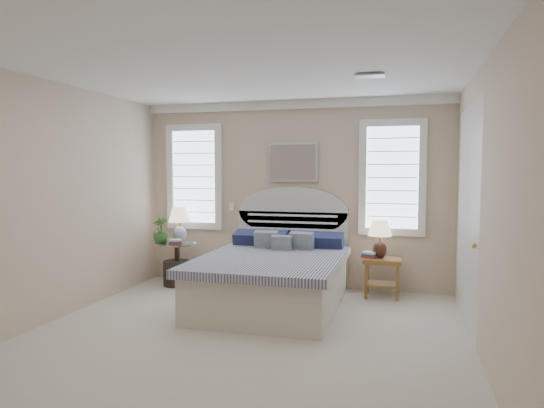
{
  "coord_description": "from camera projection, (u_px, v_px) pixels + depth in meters",
  "views": [
    {
      "loc": [
        1.56,
        -4.4,
        1.7
      ],
      "look_at": [
        0.09,
        1.0,
        1.31
      ],
      "focal_mm": 32.0,
      "sensor_mm": 36.0,
      "label": 1
    }
  ],
  "objects": [
    {
      "name": "window_right",
      "position": [
        392.0,
        178.0,
        6.67
      ],
      "size": [
        0.9,
        0.06,
        1.6
      ],
      "primitive_type": "cube",
      "color": "silver",
      "rests_on": "wall_back"
    },
    {
      "name": "books_right",
      "position": [
        370.0,
        255.0,
        6.48
      ],
      "size": [
        0.23,
        0.2,
        0.08
      ],
      "rotation": [
        0.0,
        0.0,
        -0.35
      ],
      "color": "#AA2F2A",
      "rests_on": "nightstand_right"
    },
    {
      "name": "switch_plate",
      "position": [
        232.0,
        207.0,
        7.32
      ],
      "size": [
        0.08,
        0.01,
        0.12
      ],
      "primitive_type": "cube",
      "color": "white",
      "rests_on": "wall_back"
    },
    {
      "name": "floor",
      "position": [
        237.0,
        343.0,
        4.76
      ],
      "size": [
        4.5,
        5.0,
        0.01
      ],
      "primitive_type": "cube",
      "color": "#B9AE9E",
      "rests_on": "ground"
    },
    {
      "name": "closet_door",
      "position": [
        467.0,
        217.0,
        5.25
      ],
      "size": [
        0.02,
        1.8,
        2.4
      ],
      "primitive_type": "cube",
      "color": "silver",
      "rests_on": "floor"
    },
    {
      "name": "lamp_left",
      "position": [
        180.0,
        221.0,
        7.19
      ],
      "size": [
        0.35,
        0.35,
        0.53
      ],
      "rotation": [
        0.0,
        0.0,
        0.07
      ],
      "color": "silver",
      "rests_on": "side_table_left"
    },
    {
      "name": "wall_back",
      "position": [
        293.0,
        194.0,
        7.07
      ],
      "size": [
        4.5,
        0.02,
        2.7
      ],
      "primitive_type": "cube",
      "color": "beige",
      "rests_on": "floor"
    },
    {
      "name": "bed",
      "position": [
        275.0,
        274.0,
        6.14
      ],
      "size": [
        1.72,
        2.28,
        1.47
      ],
      "color": "silver",
      "rests_on": "floor"
    },
    {
      "name": "lamp_right",
      "position": [
        380.0,
        234.0,
        6.46
      ],
      "size": [
        0.4,
        0.4,
        0.52
      ],
      "rotation": [
        0.0,
        0.0,
        0.33
      ],
      "color": "black",
      "rests_on": "nightstand_right"
    },
    {
      "name": "potted_plant",
      "position": [
        161.0,
        230.0,
        7.05
      ],
      "size": [
        0.24,
        0.24,
        0.39
      ],
      "primitive_type": "imported",
      "rotation": [
        0.0,
        0.0,
        -0.09
      ],
      "color": "#3D742E",
      "rests_on": "side_table_left"
    },
    {
      "name": "nightstand_right",
      "position": [
        382.0,
        269.0,
        6.46
      ],
      "size": [
        0.5,
        0.4,
        0.53
      ],
      "color": "olive",
      "rests_on": "floor"
    },
    {
      "name": "crown_molding",
      "position": [
        293.0,
        105.0,
        6.95
      ],
      "size": [
        4.5,
        0.08,
        0.12
      ],
      "primitive_type": "cube",
      "color": "white",
      "rests_on": "wall_back"
    },
    {
      "name": "painting",
      "position": [
        293.0,
        162.0,
        7.0
      ],
      "size": [
        0.74,
        0.04,
        0.58
      ],
      "primitive_type": "cube",
      "color": "silver",
      "rests_on": "wall_back"
    },
    {
      "name": "hvac_vent",
      "position": [
        370.0,
        76.0,
        5.03
      ],
      "size": [
        0.3,
        0.2,
        0.02
      ],
      "primitive_type": "cube",
      "color": "#B2B2B2",
      "rests_on": "ceiling"
    },
    {
      "name": "side_table_left",
      "position": [
        177.0,
        259.0,
        7.14
      ],
      "size": [
        0.56,
        0.56,
        0.63
      ],
      "color": "black",
      "rests_on": "floor"
    },
    {
      "name": "ceiling",
      "position": [
        235.0,
        64.0,
        4.57
      ],
      "size": [
        4.5,
        5.0,
        0.01
      ],
      "primitive_type": "cube",
      "color": "white",
      "rests_on": "wall_back"
    },
    {
      "name": "wall_left",
      "position": [
        41.0,
        203.0,
        5.26
      ],
      "size": [
        0.02,
        5.0,
        2.7
      ],
      "primitive_type": "cube",
      "color": "beige",
      "rests_on": "floor"
    },
    {
      "name": "wall_right",
      "position": [
        488.0,
        212.0,
        4.08
      ],
      "size": [
        0.02,
        5.0,
        2.7
      ],
      "primitive_type": "cube",
      "color": "beige",
      "rests_on": "floor"
    },
    {
      "name": "floor_pot",
      "position": [
        177.0,
        273.0,
        7.16
      ],
      "size": [
        0.4,
        0.4,
        0.36
      ],
      "primitive_type": "cylinder",
      "rotation": [
        0.0,
        0.0,
        0.0
      ],
      "color": "black",
      "rests_on": "floor"
    },
    {
      "name": "window_left",
      "position": [
        195.0,
        177.0,
        7.45
      ],
      "size": [
        0.9,
        0.06,
        1.6
      ],
      "primitive_type": "cube",
      "color": "silver",
      "rests_on": "wall_back"
    },
    {
      "name": "books_left",
      "position": [
        175.0,
        242.0,
        6.99
      ],
      "size": [
        0.23,
        0.2,
        0.08
      ],
      "rotation": [
        0.0,
        0.0,
        0.42
      ],
      "color": "#AA2F2A",
      "rests_on": "side_table_left"
    }
  ]
}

